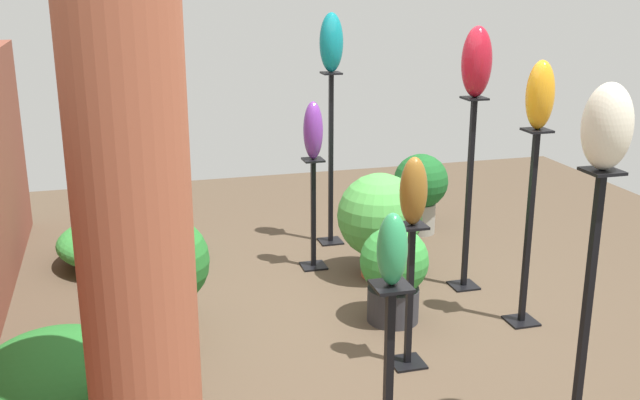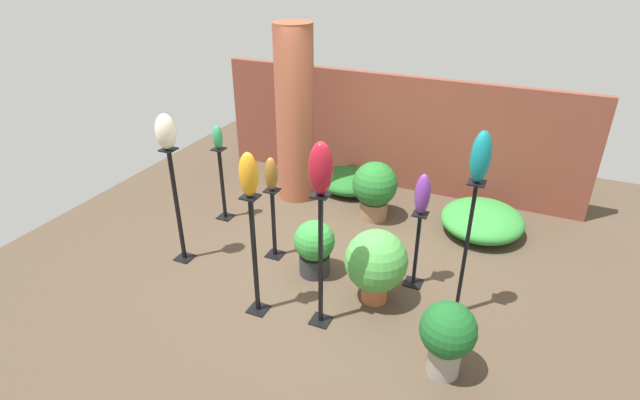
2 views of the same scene
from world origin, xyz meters
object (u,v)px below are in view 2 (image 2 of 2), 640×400
object	(u,v)px
art_vase_bronze	(271,174)
art_vase_teal	(481,157)
potted_plant_front_right	(375,188)
pedestal_ruby	(321,267)
art_vase_ivory	(166,132)
potted_plant_back_center	(448,335)
art_vase_ruby	(321,168)
art_vase_amber	(249,175)
art_vase_violet	(423,194)
pedestal_teal	(465,256)
pedestal_bronze	(274,227)
brick_pillar	(295,116)
potted_plant_near_pillar	(376,262)
pedestal_violet	(416,253)
art_vase_jade	(217,137)
pedestal_ivory	(178,211)
potted_plant_walkway_edge	(314,246)
pedestal_jade	(223,187)
pedestal_amber	(255,261)

from	to	relation	value
art_vase_bronze	art_vase_teal	xyz separation A→B (m)	(2.25, -0.17, 0.66)
art_vase_teal	potted_plant_front_right	xyz separation A→B (m)	(-1.44, 1.57, -1.30)
pedestal_ruby	art_vase_ivory	distance (m)	2.24
art_vase_ivory	potted_plant_back_center	xyz separation A→B (m)	(3.27, -0.53, -1.20)
art_vase_ruby	art_vase_amber	bearing A→B (deg)	-170.88
pedestal_ruby	potted_plant_front_right	size ratio (longest dim) A/B	1.77
art_vase_violet	potted_plant_front_right	bearing A→B (deg)	125.65
pedestal_teal	potted_plant_back_center	size ratio (longest dim) A/B	2.04
art_vase_bronze	potted_plant_back_center	size ratio (longest dim) A/B	0.54
art_vase_bronze	art_vase_teal	bearing A→B (deg)	-4.24
pedestal_bronze	art_vase_ivory	bearing A→B (deg)	-152.37
brick_pillar	potted_plant_near_pillar	xyz separation A→B (m)	(1.88, -1.89, -0.78)
brick_pillar	potted_plant_back_center	world-z (taller)	brick_pillar
pedestal_violet	art_vase_bronze	xyz separation A→B (m)	(-1.71, -0.14, 0.70)
art_vase_jade	pedestal_ivory	bearing A→B (deg)	-83.94
brick_pillar	art_vase_bronze	size ratio (longest dim) A/B	6.24
art_vase_teal	potted_plant_near_pillar	xyz separation A→B (m)	(-0.86, -0.15, -1.28)
pedestal_bronze	pedestal_ruby	bearing A→B (deg)	-40.90
art_vase_bronze	art_vase_teal	distance (m)	2.35
art_vase_bronze	art_vase_jade	bearing A→B (deg)	153.30
pedestal_ruby	art_vase_teal	distance (m)	1.80
art_vase_ruby	potted_plant_back_center	world-z (taller)	art_vase_ruby
art_vase_bronze	potted_plant_walkway_edge	world-z (taller)	art_vase_bronze
pedestal_jade	potted_plant_back_center	bearing A→B (deg)	-25.19
pedestal_amber	pedestal_teal	world-z (taller)	pedestal_teal
pedestal_bronze	pedestal_ivory	bearing A→B (deg)	-152.37
pedestal_violet	art_vase_jade	size ratio (longest dim) A/B	2.87
pedestal_amber	pedestal_teal	size ratio (longest dim) A/B	0.89
potted_plant_back_center	potted_plant_walkway_edge	bearing A→B (deg)	151.73
pedestal_ruby	art_vase_violet	xyz separation A→B (m)	(0.71, 1.01, 0.46)
pedestal_teal	potted_plant_near_pillar	size ratio (longest dim) A/B	1.82
art_vase_jade	potted_plant_front_right	bearing A→B (deg)	24.08
art_vase_amber	potted_plant_walkway_edge	size ratio (longest dim) A/B	0.65
art_vase_jade	pedestal_amber	bearing A→B (deg)	-47.01
pedestal_teal	art_vase_jade	xyz separation A→B (m)	(-3.34, 0.72, 0.49)
art_vase_ivory	art_vase_teal	size ratio (longest dim) A/B	0.81
pedestal_amber	pedestal_teal	bearing A→B (deg)	22.95
brick_pillar	art_vase_ivory	xyz separation A→B (m)	(-0.50, -2.09, 0.38)
pedestal_teal	potted_plant_walkway_edge	bearing A→B (deg)	178.79
art_vase_bronze	art_vase_amber	distance (m)	1.13
art_vase_ruby	potted_plant_walkway_edge	size ratio (longest dim) A/B	0.74
pedestal_teal	art_vase_amber	bearing A→B (deg)	-157.05
pedestal_bronze	pedestal_violet	distance (m)	1.72
art_vase_jade	potted_plant_walkway_edge	world-z (taller)	art_vase_jade
art_vase_ivory	art_vase_teal	distance (m)	3.25
potted_plant_back_center	pedestal_amber	bearing A→B (deg)	178.25
pedestal_teal	art_vase_amber	world-z (taller)	art_vase_amber
potted_plant_back_center	potted_plant_walkway_edge	distance (m)	1.92
art_vase_amber	potted_plant_front_right	size ratio (longest dim) A/B	0.53
pedestal_ivory	potted_plant_near_pillar	distance (m)	2.39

